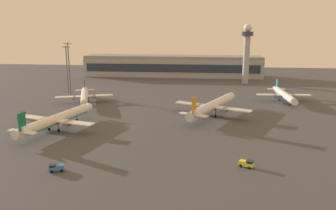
{
  "coord_description": "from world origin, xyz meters",
  "views": [
    {
      "loc": [
        30.02,
        -132.76,
        41.2
      ],
      "look_at": [
        13.31,
        23.67,
        4.0
      ],
      "focal_mm": 36.8,
      "sensor_mm": 36.0,
      "label": 1
    }
  ],
  "objects_px": {
    "fuel_truck": "(23,114)",
    "baggage_tractor": "(247,163)",
    "control_tower": "(247,49)",
    "airplane_terminal_side": "(57,120)",
    "airplane_near_gate": "(213,106)",
    "airplane_far_stand": "(284,95)",
    "airplane_mid_apron": "(84,96)",
    "cargo_loader": "(56,168)",
    "apron_light_west": "(69,66)",
    "apron_light_central": "(67,67)"
  },
  "relations": [
    {
      "from": "cargo_loader",
      "to": "apron_light_central",
      "type": "distance_m",
      "value": 118.71
    },
    {
      "from": "baggage_tractor",
      "to": "apron_light_central",
      "type": "xyz_separation_m",
      "value": [
        -95.1,
        101.73,
        14.94
      ]
    },
    {
      "from": "airplane_near_gate",
      "to": "apron_light_central",
      "type": "relative_size",
      "value": 1.57
    },
    {
      "from": "cargo_loader",
      "to": "baggage_tractor",
      "type": "relative_size",
      "value": 1.0
    },
    {
      "from": "airplane_near_gate",
      "to": "baggage_tractor",
      "type": "relative_size",
      "value": 9.75
    },
    {
      "from": "airplane_terminal_side",
      "to": "cargo_loader",
      "type": "bearing_deg",
      "value": -51.07
    },
    {
      "from": "control_tower",
      "to": "baggage_tractor",
      "type": "bearing_deg",
      "value": -96.03
    },
    {
      "from": "airplane_far_stand",
      "to": "apron_light_central",
      "type": "distance_m",
      "value": 126.31
    },
    {
      "from": "airplane_terminal_side",
      "to": "airplane_far_stand",
      "type": "xyz_separation_m",
      "value": [
        101.1,
        62.87,
        -0.6
      ]
    },
    {
      "from": "cargo_loader",
      "to": "airplane_terminal_side",
      "type": "bearing_deg",
      "value": 2.19
    },
    {
      "from": "airplane_mid_apron",
      "to": "airplane_terminal_side",
      "type": "bearing_deg",
      "value": 77.79
    },
    {
      "from": "control_tower",
      "to": "airplane_mid_apron",
      "type": "xyz_separation_m",
      "value": [
        -92.17,
        -73.39,
        -20.02
      ]
    },
    {
      "from": "airplane_terminal_side",
      "to": "airplane_near_gate",
      "type": "relative_size",
      "value": 0.96
    },
    {
      "from": "control_tower",
      "to": "airplane_mid_apron",
      "type": "bearing_deg",
      "value": -141.47
    },
    {
      "from": "cargo_loader",
      "to": "apron_light_central",
      "type": "xyz_separation_m",
      "value": [
        -40.54,
        110.57,
        14.94
      ]
    },
    {
      "from": "baggage_tractor",
      "to": "cargo_loader",
      "type": "bearing_deg",
      "value": -55.43
    },
    {
      "from": "cargo_loader",
      "to": "apron_light_central",
      "type": "bearing_deg",
      "value": -0.75
    },
    {
      "from": "airplane_far_stand",
      "to": "airplane_near_gate",
      "type": "bearing_deg",
      "value": 37.64
    },
    {
      "from": "airplane_near_gate",
      "to": "fuel_truck",
      "type": "relative_size",
      "value": 7.04
    },
    {
      "from": "airplane_terminal_side",
      "to": "baggage_tractor",
      "type": "xyz_separation_m",
      "value": [
        70.86,
        -29.4,
        -3.07
      ]
    },
    {
      "from": "control_tower",
      "to": "airplane_near_gate",
      "type": "distance_m",
      "value": 97.77
    },
    {
      "from": "control_tower",
      "to": "fuel_truck",
      "type": "xyz_separation_m",
      "value": [
        -109.89,
        -104.32,
        -22.42
      ]
    },
    {
      "from": "airplane_far_stand",
      "to": "cargo_loader",
      "type": "bearing_deg",
      "value": 46.29
    },
    {
      "from": "apron_light_west",
      "to": "airplane_terminal_side",
      "type": "bearing_deg",
      "value": -72.84
    },
    {
      "from": "control_tower",
      "to": "apron_light_west",
      "type": "xyz_separation_m",
      "value": [
        -107.27,
        -54.47,
        -6.5
      ]
    },
    {
      "from": "control_tower",
      "to": "baggage_tractor",
      "type": "distance_m",
      "value": 152.86
    },
    {
      "from": "apron_light_central",
      "to": "control_tower",
      "type": "bearing_deg",
      "value": 23.66
    },
    {
      "from": "airplane_terminal_side",
      "to": "apron_light_west",
      "type": "bearing_deg",
      "value": 123.01
    },
    {
      "from": "airplane_near_gate",
      "to": "fuel_truck",
      "type": "xyz_separation_m",
      "value": [
        -85.04,
        -11.73,
        -3.23
      ]
    },
    {
      "from": "cargo_loader",
      "to": "fuel_truck",
      "type": "distance_m",
      "value": 67.57
    },
    {
      "from": "apron_light_west",
      "to": "apron_light_central",
      "type": "bearing_deg",
      "value": 122.41
    },
    {
      "from": "fuel_truck",
      "to": "apron_light_central",
      "type": "relative_size",
      "value": 0.22
    },
    {
      "from": "airplane_terminal_side",
      "to": "airplane_near_gate",
      "type": "xyz_separation_m",
      "value": [
        61.89,
        28.35,
        0.34
      ]
    },
    {
      "from": "fuel_truck",
      "to": "airplane_terminal_side",
      "type": "bearing_deg",
      "value": -71.28
    },
    {
      "from": "airplane_far_stand",
      "to": "cargo_loader",
      "type": "distance_m",
      "value": 131.99
    },
    {
      "from": "airplane_near_gate",
      "to": "apron_light_west",
      "type": "distance_m",
      "value": 91.69
    },
    {
      "from": "airplane_near_gate",
      "to": "apron_light_west",
      "type": "xyz_separation_m",
      "value": [
        -82.42,
        38.12,
        12.69
      ]
    },
    {
      "from": "fuel_truck",
      "to": "baggage_tractor",
      "type": "distance_m",
      "value": 104.67
    },
    {
      "from": "control_tower",
      "to": "fuel_truck",
      "type": "height_order",
      "value": "control_tower"
    },
    {
      "from": "cargo_loader",
      "to": "fuel_truck",
      "type": "height_order",
      "value": "fuel_truck"
    },
    {
      "from": "apron_light_west",
      "to": "fuel_truck",
      "type": "bearing_deg",
      "value": -93.01
    },
    {
      "from": "airplane_far_stand",
      "to": "apron_light_central",
      "type": "bearing_deg",
      "value": -8.03
    },
    {
      "from": "baggage_tractor",
      "to": "apron_light_central",
      "type": "bearing_deg",
      "value": -111.56
    },
    {
      "from": "cargo_loader",
      "to": "fuel_truck",
      "type": "relative_size",
      "value": 0.72
    },
    {
      "from": "airplane_terminal_side",
      "to": "control_tower",
      "type": "bearing_deg",
      "value": 70.21
    },
    {
      "from": "cargo_loader",
      "to": "airplane_mid_apron",
      "type": "bearing_deg",
      "value": -6.68
    },
    {
      "from": "airplane_near_gate",
      "to": "baggage_tractor",
      "type": "height_order",
      "value": "airplane_near_gate"
    },
    {
      "from": "airplane_mid_apron",
      "to": "apron_light_central",
      "type": "height_order",
      "value": "apron_light_central"
    },
    {
      "from": "airplane_mid_apron",
      "to": "airplane_far_stand",
      "type": "bearing_deg",
      "value": 169.46
    },
    {
      "from": "airplane_far_stand",
      "to": "fuel_truck",
      "type": "xyz_separation_m",
      "value": [
        -124.25,
        -46.26,
        -2.29
      ]
    }
  ]
}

